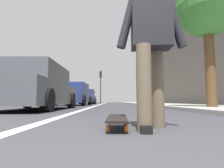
{
  "coord_description": "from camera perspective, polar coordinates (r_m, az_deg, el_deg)",
  "views": [
    {
      "loc": [
        -0.91,
        0.27,
        0.28
      ],
      "look_at": [
        8.86,
        0.21,
        1.21
      ],
      "focal_mm": 29.17,
      "sensor_mm": 36.0,
      "label": 1
    }
  ],
  "objects": [
    {
      "name": "building_facade",
      "position": [
        24.32,
        15.57,
        6.08
      ],
      "size": [
        40.0,
        1.2,
        10.09
      ],
      "primitive_type": "cube",
      "color": "#655D53",
      "rests_on": "ground"
    },
    {
      "name": "skater_person",
      "position": [
        1.97,
        12.07,
        14.14
      ],
      "size": [
        0.45,
        0.72,
        1.64
      ],
      "color": "brown",
      "rests_on": "ground"
    },
    {
      "name": "skateboard",
      "position": [
        1.97,
        1.58,
        -10.88
      ],
      "size": [
        0.85,
        0.23,
        0.11
      ],
      "color": "orange",
      "rests_on": "ground"
    },
    {
      "name": "ground_plane",
      "position": [
        10.91,
        1.04,
        -6.9
      ],
      "size": [
        80.0,
        80.0,
        0.0
      ],
      "primitive_type": "plane",
      "color": "#38383D"
    },
    {
      "name": "sidewalk_curb",
      "position": [
        19.26,
        10.58,
        -6.01
      ],
      "size": [
        52.0,
        3.2,
        0.11
      ],
      "primitive_type": "cube",
      "color": "#9E9B93",
      "rests_on": "ground"
    },
    {
      "name": "parked_car_near",
      "position": [
        6.63,
        -22.85,
        -1.35
      ],
      "size": [
        4.55,
        2.04,
        1.47
      ],
      "color": "#4C5156",
      "rests_on": "ground"
    },
    {
      "name": "street_tree_near",
      "position": [
        7.36,
        27.64,
        20.16
      ],
      "size": [
        2.02,
        2.02,
        4.46
      ],
      "color": "brown",
      "rests_on": "ground"
    },
    {
      "name": "parked_car_far",
      "position": [
        19.28,
        -8.23,
        -4.11
      ],
      "size": [
        4.57,
        2.01,
        1.47
      ],
      "color": "navy",
      "rests_on": "ground"
    },
    {
      "name": "lane_stripe_white",
      "position": [
        20.93,
        -2.88,
        -6.18
      ],
      "size": [
        52.0,
        0.16,
        0.01
      ],
      "primitive_type": "cube",
      "color": "silver",
      "rests_on": "ground"
    },
    {
      "name": "pedestrian_distant",
      "position": [
        16.72,
        10.13,
        -3.3
      ],
      "size": [
        0.43,
        0.67,
        1.53
      ],
      "color": "#384260",
      "rests_on": "ground"
    },
    {
      "name": "parked_car_mid",
      "position": [
        12.68,
        -11.68,
        -3.34
      ],
      "size": [
        4.15,
        2.05,
        1.49
      ],
      "color": "navy",
      "rests_on": "ground"
    },
    {
      "name": "traffic_light",
      "position": [
        23.37,
        -3.59,
        0.94
      ],
      "size": [
        0.33,
        0.28,
        4.14
      ],
      "color": "#2D2D2D",
      "rests_on": "ground"
    }
  ]
}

